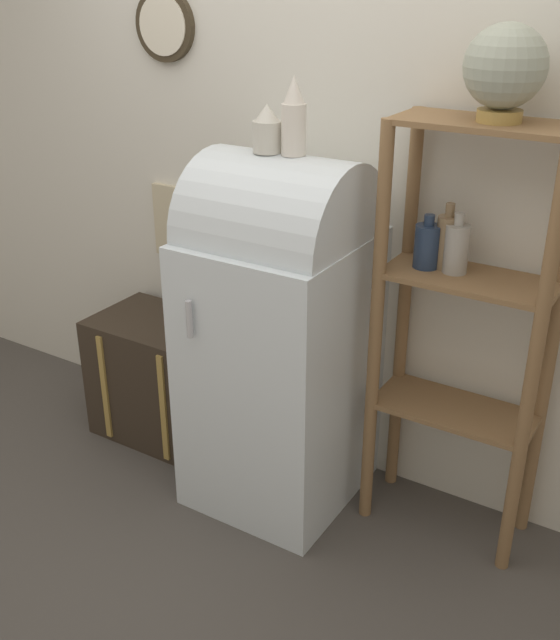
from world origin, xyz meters
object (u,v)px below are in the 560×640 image
(vase_center, at_px, (294,119))
(suitcase_trunk, at_px, (165,378))
(refrigerator, at_px, (280,331))
(globe, at_px, (505,69))
(vase_left, at_px, (267,130))

(vase_center, bearing_deg, suitcase_trunk, 175.01)
(refrigerator, distance_m, vase_center, 0.84)
(suitcase_trunk, distance_m, globe, 2.08)
(vase_center, bearing_deg, vase_left, -172.49)
(refrigerator, xyz_separation_m, vase_center, (0.05, 0.01, 0.84))
(suitcase_trunk, height_order, vase_left, vase_left)
(suitcase_trunk, bearing_deg, vase_left, -6.99)
(globe, distance_m, vase_left, 0.84)
(vase_left, distance_m, vase_center, 0.12)
(refrigerator, relative_size, suitcase_trunk, 2.27)
(suitcase_trunk, bearing_deg, vase_center, -4.99)
(refrigerator, height_order, vase_left, vase_left)
(suitcase_trunk, relative_size, vase_left, 3.75)
(globe, bearing_deg, refrigerator, -168.10)
(refrigerator, xyz_separation_m, globe, (0.73, 0.15, 1.03))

